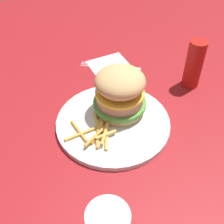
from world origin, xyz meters
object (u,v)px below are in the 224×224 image
object	(u,v)px
fries_pile	(96,132)
fork	(110,66)
napkin	(110,66)
plate	(112,123)
sandwich	(120,92)
ketchup_bottle	(194,64)

from	to	relation	value
fries_pile	fork	distance (m)	0.27
fries_pile	napkin	size ratio (longest dim) A/B	1.04
plate	napkin	bearing A→B (deg)	-124.67
plate	sandwich	xyz separation A→B (m)	(-0.04, -0.02, 0.06)
sandwich	fries_pile	world-z (taller)	sandwich
plate	ketchup_bottle	distance (m)	0.26
napkin	fork	size ratio (longest dim) A/B	0.82
fries_pile	napkin	xyz separation A→B (m)	(-0.18, -0.20, -0.02)
sandwich	fork	size ratio (longest dim) A/B	0.91
napkin	fork	world-z (taller)	fork
plate	sandwich	bearing A→B (deg)	-150.88
sandwich	napkin	distance (m)	0.21
sandwich	napkin	world-z (taller)	sandwich
fork	ketchup_bottle	size ratio (longest dim) A/B	1.04
plate	fork	size ratio (longest dim) A/B	1.93
sandwich	fries_pile	distance (m)	0.10
plate	ketchup_bottle	xyz separation A→B (m)	(-0.26, -0.00, 0.06)
sandwich	fork	distance (m)	0.20
fries_pile	ketchup_bottle	distance (m)	0.31
napkin	fork	xyz separation A→B (m)	(0.00, -0.00, 0.00)
plate	fries_pile	distance (m)	0.05
plate	ketchup_bottle	bearing A→B (deg)	-179.73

